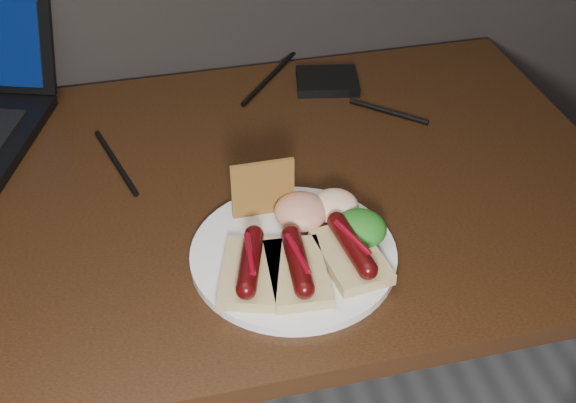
% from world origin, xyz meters
% --- Properties ---
extents(desk, '(1.40, 0.70, 0.75)m').
position_xyz_m(desk, '(0.00, 1.38, 0.66)').
color(desk, '#361F0D').
rests_on(desk, ground).
extents(hard_drive, '(0.12, 0.11, 0.02)m').
position_xyz_m(hard_drive, '(0.34, 1.63, 0.76)').
color(hard_drive, black).
rests_on(hard_drive, desk).
extents(desk_cables, '(0.92, 0.43, 0.01)m').
position_xyz_m(desk_cables, '(0.04, 1.53, 0.75)').
color(desk_cables, black).
rests_on(desk_cables, desk).
extents(plate, '(0.31, 0.31, 0.01)m').
position_xyz_m(plate, '(0.18, 1.22, 0.76)').
color(plate, silver).
rests_on(plate, desk).
extents(bread_sausage_left, '(0.10, 0.13, 0.04)m').
position_xyz_m(bread_sausage_left, '(0.12, 1.18, 0.78)').
color(bread_sausage_left, tan).
rests_on(bread_sausage_left, plate).
extents(bread_sausage_center, '(0.08, 0.12, 0.04)m').
position_xyz_m(bread_sausage_center, '(0.17, 1.17, 0.78)').
color(bread_sausage_center, tan).
rests_on(bread_sausage_center, plate).
extents(bread_sausage_right, '(0.08, 0.12, 0.04)m').
position_xyz_m(bread_sausage_right, '(0.25, 1.18, 0.78)').
color(bread_sausage_right, tan).
rests_on(bread_sausage_right, plate).
extents(crispbread, '(0.09, 0.01, 0.08)m').
position_xyz_m(crispbread, '(0.16, 1.30, 0.80)').
color(crispbread, '#A56E2D').
rests_on(crispbread, plate).
extents(salad_greens, '(0.07, 0.07, 0.04)m').
position_xyz_m(salad_greens, '(0.27, 1.22, 0.78)').
color(salad_greens, '#105112').
rests_on(salad_greens, plate).
extents(salsa_mound, '(0.07, 0.07, 0.04)m').
position_xyz_m(salsa_mound, '(0.20, 1.27, 0.78)').
color(salsa_mound, '#A31011').
rests_on(salsa_mound, plate).
extents(coleslaw_mound, '(0.06, 0.06, 0.04)m').
position_xyz_m(coleslaw_mound, '(0.25, 1.27, 0.78)').
color(coleslaw_mound, white).
rests_on(coleslaw_mound, plate).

